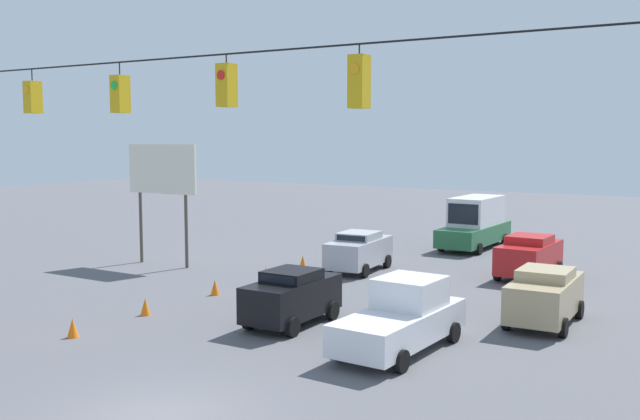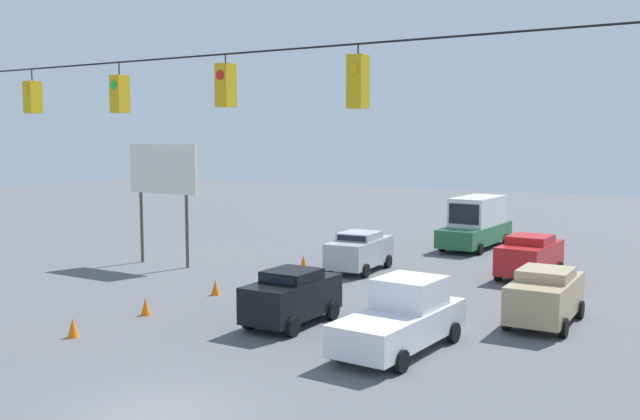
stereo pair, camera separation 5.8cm
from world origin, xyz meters
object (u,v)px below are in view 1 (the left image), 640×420
traffic_cone_nearest (73,328)px  sedan_tan_oncoming_far (545,295)px  traffic_cone_fourth (266,274)px  pickup_truck_white_crossing_near (402,318)px  sedan_red_oncoming_deep (529,256)px  sedan_black_withflow_mid (292,296)px  roadside_billboard (162,177)px  overhead_signal_span (175,170)px  sedan_silver_withflow_far (359,251)px  traffic_cone_fifth (303,262)px  box_truck_green_withflow_deep (475,223)px  traffic_cone_farthest (341,252)px  traffic_cone_second (145,307)px  traffic_cone_third (215,287)px

traffic_cone_nearest → sedan_tan_oncoming_far: bearing=-142.7°
traffic_cone_nearest → traffic_cone_fourth: (-0.02, -10.49, 0.00)m
pickup_truck_white_crossing_near → sedan_red_oncoming_deep: 12.98m
sedan_red_oncoming_deep → sedan_black_withflow_mid: bearing=69.1°
sedan_red_oncoming_deep → roadside_billboard: bearing=20.6°
overhead_signal_span → sedan_silver_withflow_far: bearing=-75.3°
sedan_red_oncoming_deep → traffic_cone_fifth: 10.58m
sedan_black_withflow_mid → sedan_red_oncoming_deep: 13.15m
traffic_cone_nearest → overhead_signal_span: bearing=158.8°
box_truck_green_withflow_deep → traffic_cone_nearest: (4.77, 24.45, -1.13)m
pickup_truck_white_crossing_near → traffic_cone_farthest: bearing=-53.9°
overhead_signal_span → traffic_cone_nearest: (7.02, -2.72, -5.30)m
pickup_truck_white_crossing_near → sedan_silver_withflow_far: bearing=-55.9°
overhead_signal_span → box_truck_green_withflow_deep: (2.25, -27.18, -4.17)m
traffic_cone_fifth → sedan_tan_oncoming_far: bearing=160.6°
sedan_tan_oncoming_far → sedan_silver_withflow_far: bearing=-27.7°
traffic_cone_farthest → traffic_cone_second: bearing=89.7°
traffic_cone_third → traffic_cone_fifth: size_ratio=1.00×
pickup_truck_white_crossing_near → traffic_cone_nearest: 10.42m
pickup_truck_white_crossing_near → box_truck_green_withflow_deep: 20.76m
overhead_signal_span → traffic_cone_third: 13.22m
traffic_cone_nearest → traffic_cone_fourth: size_ratio=1.00×
sedan_tan_oncoming_far → sedan_silver_withflow_far: sedan_tan_oncoming_far is taller
traffic_cone_fourth → traffic_cone_nearest: bearing=89.9°
sedan_red_oncoming_deep → traffic_cone_third: sedan_red_oncoming_deep is taller
sedan_black_withflow_mid → roadside_billboard: size_ratio=0.65×
sedan_tan_oncoming_far → roadside_billboard: 19.40m
sedan_black_withflow_mid → roadside_billboard: 13.65m
traffic_cone_third → sedan_tan_oncoming_far: bearing=-169.3°
sedan_red_oncoming_deep → traffic_cone_fourth: bearing=34.6°
sedan_red_oncoming_deep → traffic_cone_farthest: (9.82, -0.08, -0.70)m
traffic_cone_nearest → traffic_cone_fourth: same height
sedan_black_withflow_mid → box_truck_green_withflow_deep: bearing=-89.1°
box_truck_green_withflow_deep → roadside_billboard: roadside_billboard is taller
sedan_tan_oncoming_far → sedan_black_withflow_mid: 8.59m
box_truck_green_withflow_deep → traffic_cone_third: (4.84, 17.36, -1.13)m
traffic_cone_second → roadside_billboard: size_ratio=0.10×
sedan_red_oncoming_deep → traffic_cone_third: bearing=45.8°
sedan_silver_withflow_far → traffic_cone_fifth: bearing=15.9°
overhead_signal_span → sedan_black_withflow_mid: size_ratio=5.50×
sedan_silver_withflow_far → roadside_billboard: roadside_billboard is taller
traffic_cone_third → traffic_cone_second: bearing=89.7°
box_truck_green_withflow_deep → traffic_cone_fifth: size_ratio=10.71×
traffic_cone_third → traffic_cone_fourth: 3.40m
sedan_red_oncoming_deep → traffic_cone_second: sedan_red_oncoming_deep is taller
pickup_truck_white_crossing_near → traffic_cone_fourth: (9.47, -6.25, -0.67)m
traffic_cone_nearest → traffic_cone_farthest: (0.03, -17.30, 0.00)m
sedan_silver_withflow_far → traffic_cone_third: 8.01m
overhead_signal_span → box_truck_green_withflow_deep: 27.59m
overhead_signal_span → sedan_tan_oncoming_far: 14.08m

